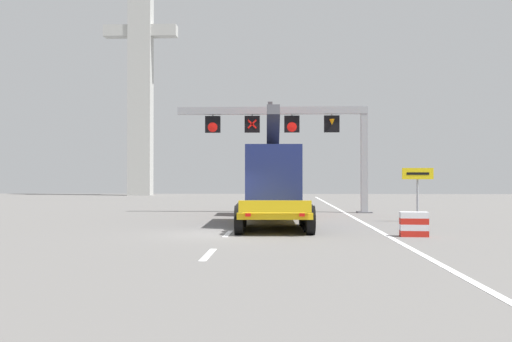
% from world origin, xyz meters
% --- Properties ---
extents(ground, '(112.00, 112.00, 0.00)m').
position_xyz_m(ground, '(0.00, 0.00, 0.00)').
color(ground, slate).
extents(lane_markings, '(0.20, 45.04, 0.01)m').
position_xyz_m(lane_markings, '(0.25, 15.22, 0.01)').
color(lane_markings, silver).
rests_on(lane_markings, ground).
extents(edge_line_right, '(0.20, 63.00, 0.01)m').
position_xyz_m(edge_line_right, '(6.20, 12.00, 0.01)').
color(edge_line_right, silver).
rests_on(edge_line_right, ground).
extents(overhead_lane_gantry, '(11.99, 0.90, 6.85)m').
position_xyz_m(overhead_lane_gantry, '(3.19, 13.79, 5.31)').
color(overhead_lane_gantry, '#9EA0A5').
rests_on(overhead_lane_gantry, ground).
extents(heavy_haul_truck_yellow, '(3.35, 14.12, 5.30)m').
position_xyz_m(heavy_haul_truck_yellow, '(1.83, 7.20, 1.99)').
color(heavy_haul_truck_yellow, yellow).
rests_on(heavy_haul_truck_yellow, ground).
extents(exit_sign_yellow, '(1.52, 0.15, 2.63)m').
position_xyz_m(exit_sign_yellow, '(8.96, 6.55, 2.00)').
color(exit_sign_yellow, '#9EA0A5').
rests_on(exit_sign_yellow, ground).
extents(crash_barrier_striped, '(1.03, 0.57, 0.90)m').
position_xyz_m(crash_barrier_striped, '(7.13, -0.68, 0.45)').
color(crash_barrier_striped, red).
rests_on(crash_barrier_striped, ground).
extents(bridge_pylon_distant, '(9.00, 2.00, 32.61)m').
position_xyz_m(bridge_pylon_distant, '(-14.96, 48.44, 16.69)').
color(bridge_pylon_distant, '#B7B7B2').
rests_on(bridge_pylon_distant, ground).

